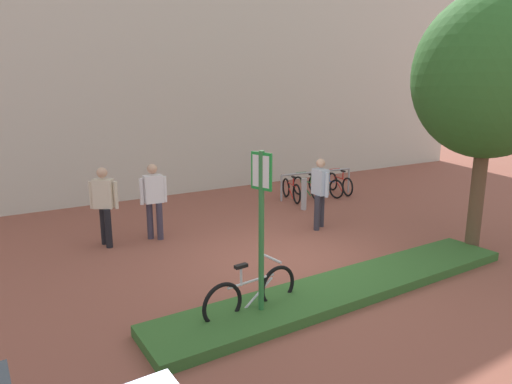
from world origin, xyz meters
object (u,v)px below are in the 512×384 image
Objects in this scene: tree_sidewalk at (490,76)px; person_casual_tan at (154,197)px; bike_rack_cluster at (316,186)px; person_shirt_blue at (320,189)px; bike_at_sign at (252,294)px; bollard_steel at (304,194)px; parking_sign_post at (261,213)px; person_shirt_white at (104,202)px.

tree_sidewalk is 3.02× the size of person_casual_tan.
person_shirt_blue is (-2.13, -2.65, 0.64)m from bike_rack_cluster.
bollard_steel is (4.49, 4.44, 0.10)m from bike_at_sign.
bike_at_sign is 1.87× the size of bollard_steel.
bike_at_sign is 0.98× the size of person_shirt_blue.
person_shirt_blue is at bearing 37.56° from bike_at_sign.
parking_sign_post is at bearing -70.33° from bike_at_sign.
person_shirt_white is at bearing 103.24° from bike_at_sign.
person_casual_tan is at bearing 90.35° from parking_sign_post.
tree_sidewalk reaches higher than person_casual_tan.
person_shirt_white is (-4.71, 1.47, 0.00)m from person_shirt_blue.
person_shirt_white is (-1.05, 0.12, 0.00)m from person_casual_tan.
tree_sidewalk is 6.29m from bike_at_sign.
person_casual_tan is at bearing -167.36° from bike_rack_cluster.
bike_rack_cluster is at bearing 44.50° from parking_sign_post.
person_shirt_blue is (3.63, 3.01, -0.64)m from parking_sign_post.
person_shirt_white reaches higher than bike_at_sign.
tree_sidewalk is at bearing 0.99° from parking_sign_post.
bike_rack_cluster is at bearing 51.26° from person_shirt_blue.
person_shirt_blue reaches higher than bollard_steel.
person_shirt_white is at bearing 103.49° from parking_sign_post.
person_casual_tan and person_shirt_white have the same top height.
parking_sign_post is 1.45× the size of person_shirt_blue.
bike_rack_cluster is 1.54× the size of person_casual_tan.
parking_sign_post is 4.41m from person_casual_tan.
parking_sign_post is 4.65m from person_shirt_white.
tree_sidewalk is 7.33m from person_casual_tan.
tree_sidewalk reaches higher than bike_rack_cluster.
parking_sign_post is at bearing -179.01° from tree_sidewalk.
bike_rack_cluster is 6.97m from person_shirt_white.
bike_at_sign is at bearing -142.44° from person_shirt_blue.
parking_sign_post is 8.18m from bike_rack_cluster.
tree_sidewalk is 3.02× the size of person_shirt_blue.
tree_sidewalk is 5.57m from bollard_steel.
bike_at_sign is 0.98× the size of person_casual_tan.
bollard_steel is 1.87m from person_shirt_blue.
bike_at_sign is at bearing -76.76° from person_shirt_white.
parking_sign_post reaches higher than bike_at_sign.
bike_rack_cluster is (5.76, 5.66, -1.28)m from parking_sign_post.
bike_rack_cluster is (5.82, 5.49, -0.00)m from bike_at_sign.
person_shirt_blue is at bearing -20.31° from person_casual_tan.
bike_rack_cluster is (0.42, 5.57, -3.22)m from tree_sidewalk.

